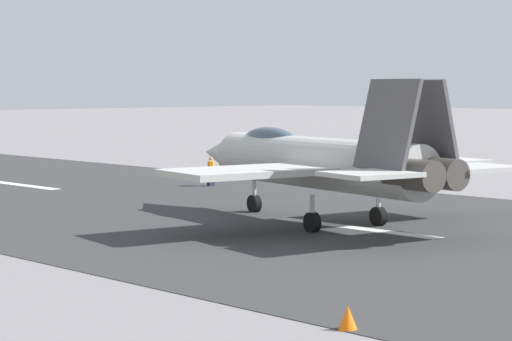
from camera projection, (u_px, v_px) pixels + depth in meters
name	position (u px, v px, depth m)	size (l,w,h in m)	color
ground_plane	(357.00, 229.00, 39.48)	(400.00, 400.00, 0.00)	gray
runway_strip	(357.00, 228.00, 39.46)	(240.00, 26.00, 0.02)	#323334
fighter_jet	(317.00, 161.00, 40.67)	(16.61, 14.29, 5.69)	#B7B9B5
crew_person	(211.00, 171.00, 56.37)	(0.50, 0.56, 1.64)	#1E2338
marker_cone_near	(348.00, 318.00, 22.92)	(0.44, 0.44, 0.55)	orange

